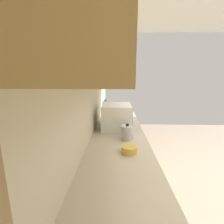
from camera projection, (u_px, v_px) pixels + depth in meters
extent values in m
plane|color=gray|center=(200.00, 197.00, 2.11)|extent=(6.73, 6.73, 0.00)
cube|color=beige|center=(87.00, 100.00, 1.88)|extent=(4.33, 0.12, 2.62)
cube|color=tan|center=(118.00, 186.00, 1.67)|extent=(3.39, 0.64, 0.87)
cube|color=#B9B09A|center=(118.00, 148.00, 1.58)|extent=(3.42, 0.67, 0.02)
cube|color=#332819|center=(158.00, 223.00, 1.25)|extent=(0.01, 0.01, 0.80)
cube|color=#332819|center=(148.00, 187.00, 1.66)|extent=(0.01, 0.01, 0.80)
cube|color=#332819|center=(142.00, 165.00, 2.07)|extent=(0.01, 0.01, 0.80)
cube|color=#332819|center=(138.00, 151.00, 2.49)|extent=(0.01, 0.01, 0.80)
cube|color=#332819|center=(135.00, 140.00, 2.90)|extent=(0.01, 0.01, 0.80)
cube|color=tan|center=(102.00, 37.00, 1.36)|extent=(2.45, 0.33, 0.74)
cube|color=black|center=(117.00, 127.00, 3.67)|extent=(0.69, 0.60, 0.89)
cube|color=black|center=(130.00, 129.00, 3.67)|extent=(0.54, 0.01, 0.49)
cube|color=black|center=(117.00, 108.00, 3.57)|extent=(0.66, 0.57, 0.02)
cube|color=black|center=(105.00, 105.00, 3.56)|extent=(0.66, 0.04, 0.18)
cylinder|color=#38383D|center=(122.00, 109.00, 3.42)|extent=(0.11, 0.11, 0.01)
cylinder|color=#38383D|center=(121.00, 106.00, 3.71)|extent=(0.11, 0.11, 0.01)
cylinder|color=#38383D|center=(112.00, 109.00, 3.42)|extent=(0.11, 0.11, 0.01)
cylinder|color=#38383D|center=(112.00, 106.00, 3.72)|extent=(0.11, 0.11, 0.01)
cube|color=white|center=(117.00, 116.00, 2.19)|extent=(0.51, 0.39, 0.33)
cube|color=black|center=(131.00, 117.00, 2.14)|extent=(0.32, 0.01, 0.23)
cube|color=#2D2D33|center=(130.00, 113.00, 2.38)|extent=(0.09, 0.01, 0.23)
cylinder|color=gold|center=(129.00, 149.00, 1.46)|extent=(0.15, 0.15, 0.06)
cylinder|color=#CBAF51|center=(129.00, 148.00, 1.46)|extent=(0.12, 0.12, 0.03)
cylinder|color=#B7BABF|center=(127.00, 132.00, 1.77)|extent=(0.14, 0.14, 0.16)
cylinder|color=black|center=(127.00, 125.00, 1.75)|extent=(0.03, 0.03, 0.02)
cylinder|color=#B7BABF|center=(127.00, 128.00, 1.84)|extent=(0.09, 0.02, 0.05)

